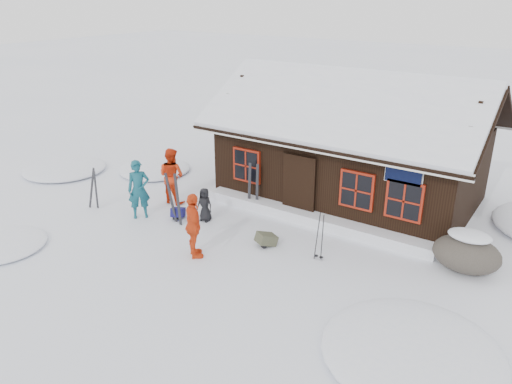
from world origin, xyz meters
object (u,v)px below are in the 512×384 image
ski_pair_left (94,189)px  backpack_blue (178,214)px  skier_teal (139,189)px  ski_poles (320,237)px  skier_orange_left (172,176)px  skier_orange_right (193,226)px  skier_crouched (205,205)px  backpack_olive (266,241)px  boulder (467,253)px

ski_pair_left → backpack_blue: size_ratio=2.90×
skier_teal → ski_pair_left: (-1.70, -0.39, -0.25)m
ski_pair_left → backpack_blue: (2.75, 0.98, -0.56)m
ski_poles → ski_pair_left: bearing=-171.4°
skier_orange_left → skier_orange_right: 3.95m
skier_crouched → ski_poles: 4.09m
skier_orange_right → backpack_olive: (1.28, 1.59, -0.77)m
skier_orange_right → skier_crouched: size_ratio=1.69×
skier_teal → ski_poles: 6.00m
backpack_olive → ski_poles: bearing=32.7°
skier_orange_left → ski_pair_left: bearing=43.5°
skier_teal → skier_crouched: (1.86, 0.94, -0.40)m
skier_orange_left → backpack_blue: 1.59m
skier_crouched → backpack_olive: (2.50, -0.33, -0.40)m
backpack_blue → backpack_olive: size_ratio=0.96×
skier_teal → ski_poles: skier_teal is taller
skier_crouched → boulder: size_ratio=0.64×
skier_orange_left → boulder: bearing=-178.8°
skier_crouched → backpack_olive: size_ratio=2.03×
ski_poles → backpack_olive: (-1.58, -0.15, -0.52)m
skier_orange_left → ski_pair_left: size_ratio=1.29×
skier_orange_left → ski_poles: size_ratio=1.36×
skier_crouched → backpack_blue: size_ratio=2.12×
skier_orange_right → backpack_olive: size_ratio=3.44×
skier_crouched → boulder: bearing=4.7°
skier_crouched → ski_poles: ski_poles is taller
skier_orange_left → backpack_olive: skier_orange_left is taller
skier_orange_right → ski_poles: size_ratio=1.31×
boulder → ski_pair_left: bearing=-166.0°
skier_crouched → ski_pair_left: ski_pair_left is taller
backpack_olive → backpack_blue: bearing=-152.6°
skier_orange_left → ski_poles: (5.94, -0.71, -0.29)m
skier_orange_right → skier_orange_left: bearing=2.6°
skier_orange_left → ski_pair_left: (-1.70, -1.87, -0.26)m
skier_crouched → backpack_blue: bearing=-163.0°
skier_crouched → ski_pair_left: bearing=-165.6°
skier_crouched → backpack_blue: 0.98m
backpack_blue → backpack_olive: backpack_olive is taller
ski_poles → skier_crouched: bearing=177.5°
boulder → backpack_blue: 8.47m
skier_teal → skier_orange_right: skier_teal is taller
skier_orange_right → skier_crouched: 2.31m
boulder → skier_orange_right: bearing=-151.8°
ski_poles → backpack_blue: size_ratio=2.74×
skier_orange_right → skier_teal: bearing=23.6°
boulder → backpack_olive: bearing=-160.5°
ski_pair_left → skier_teal: bearing=18.5°
backpack_blue → backpack_olive: (3.32, 0.02, 0.01)m
ski_poles → backpack_blue: 4.93m
skier_orange_right → backpack_blue: size_ratio=3.58×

